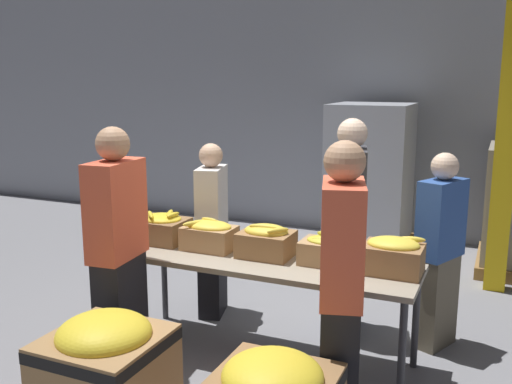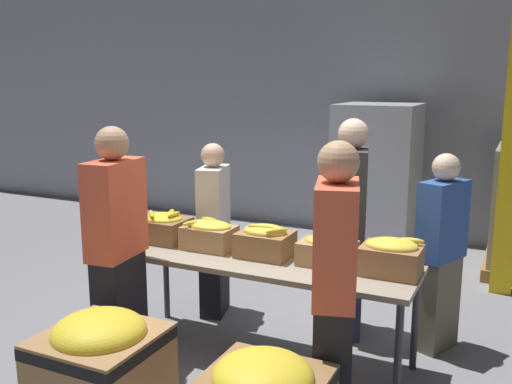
% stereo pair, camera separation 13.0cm
% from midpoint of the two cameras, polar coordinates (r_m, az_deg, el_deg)
% --- Properties ---
extents(ground_plane, '(30.00, 30.00, 0.00)m').
position_cam_midpoint_polar(ground_plane, '(4.50, -0.05, -16.07)').
color(ground_plane, gray).
extents(wall_back, '(16.00, 0.08, 4.00)m').
position_cam_midpoint_polar(wall_back, '(7.64, 11.75, 10.57)').
color(wall_back, '#9399A3').
rests_on(wall_back, ground_plane).
extents(sorting_table, '(2.25, 0.70, 0.77)m').
position_cam_midpoint_polar(sorting_table, '(4.22, -0.05, -7.46)').
color(sorting_table, '#9E937F').
rests_on(sorting_table, ground_plane).
extents(banana_box_0, '(0.40, 0.33, 0.26)m').
position_cam_midpoint_polar(banana_box_0, '(4.67, -10.16, -3.50)').
color(banana_box_0, olive).
rests_on(banana_box_0, sorting_table).
extents(banana_box_1, '(0.40, 0.29, 0.24)m').
position_cam_midpoint_polar(banana_box_1, '(4.42, -5.55, -4.25)').
color(banana_box_1, tan).
rests_on(banana_box_1, sorting_table).
extents(banana_box_2, '(0.39, 0.32, 0.26)m').
position_cam_midpoint_polar(banana_box_2, '(4.23, 0.15, -4.87)').
color(banana_box_2, olive).
rests_on(banana_box_2, sorting_table).
extents(banana_box_3, '(0.40, 0.27, 0.23)m').
position_cam_midpoint_polar(banana_box_3, '(4.09, 6.39, -5.80)').
color(banana_box_3, tan).
rests_on(banana_box_3, sorting_table).
extents(banana_box_4, '(0.40, 0.31, 0.25)m').
position_cam_midpoint_polar(banana_box_4, '(3.97, 12.64, -6.15)').
color(banana_box_4, olive).
rests_on(banana_box_4, sorting_table).
extents(volunteer_0, '(0.30, 0.45, 1.53)m').
position_cam_midpoint_polar(volunteer_0, '(5.01, -5.16, -3.90)').
color(volunteer_0, black).
rests_on(volunteer_0, ground_plane).
extents(volunteer_1, '(0.28, 0.49, 1.75)m').
position_cam_midpoint_polar(volunteer_1, '(4.17, -14.50, -5.81)').
color(volunteer_1, black).
rests_on(volunteer_1, ground_plane).
extents(volunteer_2, '(0.35, 0.46, 1.53)m').
position_cam_midpoint_polar(volunteer_2, '(4.59, 17.08, -5.80)').
color(volunteer_2, '#6B604C').
rests_on(volunteer_2, ground_plane).
extents(volunteer_3, '(0.35, 0.51, 1.74)m').
position_cam_midpoint_polar(volunteer_3, '(3.34, 7.35, -9.94)').
color(volunteer_3, black).
rests_on(volunteer_3, ground_plane).
extents(volunteer_4, '(0.34, 0.52, 1.77)m').
position_cam_midpoint_polar(volunteer_4, '(4.66, 8.52, -3.66)').
color(volunteer_4, '#2D3856').
rests_on(volunteer_4, ground_plane).
extents(donation_bin_0, '(0.66, 0.66, 0.72)m').
position_cam_midpoint_polar(donation_bin_0, '(3.66, -15.79, -16.71)').
color(donation_bin_0, '#A37A4C').
rests_on(donation_bin_0, ground_plane).
extents(support_pillar, '(0.20, 0.20, 4.00)m').
position_cam_midpoint_polar(support_pillar, '(5.90, 23.58, 9.70)').
color(support_pillar, yellow).
rests_on(support_pillar, ground_plane).
extents(pallet_stack_0, '(1.00, 1.00, 1.78)m').
position_cam_midpoint_polar(pallet_stack_0, '(7.00, 10.78, 1.30)').
color(pallet_stack_0, olive).
rests_on(pallet_stack_0, ground_plane).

